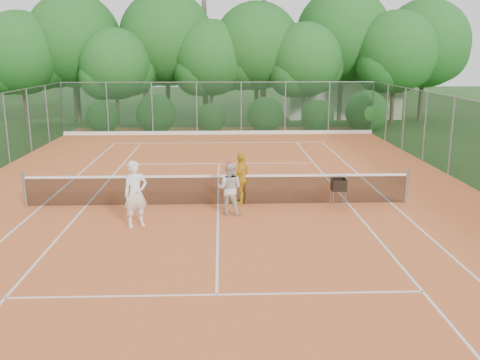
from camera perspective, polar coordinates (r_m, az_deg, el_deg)
name	(u,v)px	position (r m, az deg, el deg)	size (l,w,h in m)	color
ground	(218,205)	(16.77, -2.35, -2.72)	(120.00, 120.00, 0.00)	#204318
clay_court	(218,205)	(16.77, -2.35, -2.69)	(18.00, 36.00, 0.02)	#D66731
club_building	(339,96)	(41.21, 10.55, 8.80)	(8.00, 5.00, 3.00)	beige
tennis_net	(218,189)	(16.63, -2.37, -0.96)	(11.97, 0.10, 1.10)	gray
player_white	(136,194)	(14.76, -11.07, -1.46)	(0.67, 0.44, 1.83)	white
player_center_grp	(230,188)	(15.62, -1.12, -0.87)	(0.88, 0.76, 1.59)	silver
player_yellow	(242,178)	(16.62, 0.16, 0.16)	(0.97, 0.40, 1.66)	gold
ball_hopper	(339,185)	(16.38, 10.48, -0.55)	(0.41, 0.41, 0.94)	gray
stray_ball_a	(190,141)	(28.97, -5.31, 4.21)	(0.07, 0.07, 0.07)	gold
stray_ball_b	(229,148)	(26.46, -1.19, 3.39)	(0.07, 0.07, 0.07)	#D0E535
stray_ball_c	(250,149)	(26.31, 1.10, 3.33)	(0.07, 0.07, 0.07)	yellow
court_markings	(218,205)	(16.77, -2.35, -2.65)	(11.03, 23.83, 0.01)	white
fence_back	(219,108)	(31.27, -2.26, 7.65)	(18.07, 0.07, 3.00)	#19381E
tropical_treeline	(240,46)	(36.36, 0.04, 14.13)	(32.10, 8.49, 15.03)	brown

